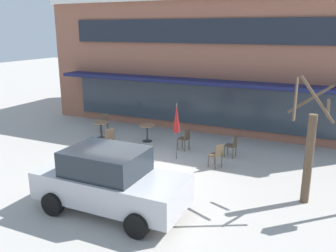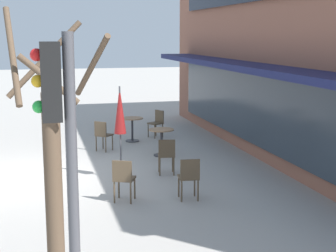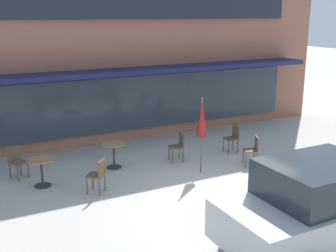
# 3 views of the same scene
# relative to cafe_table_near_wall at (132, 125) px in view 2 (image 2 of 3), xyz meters

# --- Properties ---
(ground_plane) EXTENTS (80.00, 80.00, 0.00)m
(ground_plane) POSITION_rel_cafe_table_near_wall_xyz_m (3.58, -3.08, -0.52)
(ground_plane) COLOR #ADA8A0
(cafe_table_near_wall) EXTENTS (0.70, 0.70, 0.76)m
(cafe_table_near_wall) POSITION_rel_cafe_table_near_wall_xyz_m (0.00, 0.00, 0.00)
(cafe_table_near_wall) COLOR #333338
(cafe_table_near_wall) RESTS_ON ground
(cafe_table_streetside) EXTENTS (0.70, 0.70, 0.76)m
(cafe_table_streetside) POSITION_rel_cafe_table_near_wall_xyz_m (2.16, 0.44, 0.00)
(cafe_table_streetside) COLOR #333338
(cafe_table_streetside) RESTS_ON ground
(patio_umbrella_green_folded) EXTENTS (0.28, 0.28, 2.20)m
(patio_umbrella_green_folded) POSITION_rel_cafe_table_near_wall_xyz_m (4.24, -1.05, 1.11)
(patio_umbrella_green_folded) COLOR #4C4C51
(patio_umbrella_green_folded) RESTS_ON ground
(cafe_chair_0) EXTENTS (0.46, 0.46, 0.89)m
(cafe_chair_0) POSITION_rel_cafe_table_near_wall_xyz_m (4.13, 0.09, 0.01)
(cafe_chair_0) COLOR brown
(cafe_chair_0) RESTS_ON ground
(cafe_chair_1) EXTENTS (0.53, 0.53, 0.89)m
(cafe_chair_1) POSITION_rel_cafe_table_near_wall_xyz_m (5.93, -1.27, 0.01)
(cafe_chair_1) COLOR brown
(cafe_chair_1) RESTS_ON ground
(cafe_chair_2) EXTENTS (0.44, 0.44, 0.89)m
(cafe_chair_2) POSITION_rel_cafe_table_near_wall_xyz_m (6.15, 0.05, 0.01)
(cafe_chair_2) COLOR brown
(cafe_chair_2) RESTS_ON ground
(cafe_chair_3) EXTENTS (0.57, 0.57, 0.89)m
(cafe_chair_3) POSITION_rel_cafe_table_near_wall_xyz_m (1.19, -1.09, 0.01)
(cafe_chair_3) COLOR brown
(cafe_chair_3) RESTS_ON ground
(cafe_chair_4) EXTENTS (0.54, 0.54, 0.89)m
(cafe_chair_4) POSITION_rel_cafe_table_near_wall_xyz_m (-0.49, 0.93, 0.01)
(cafe_chair_4) COLOR brown
(cafe_chair_4) RESTS_ON ground
(street_tree) EXTENTS (1.30, 1.34, 3.73)m
(street_tree) POSITION_rel_cafe_table_near_wall_xyz_m (9.04, -2.72, 1.10)
(street_tree) COLOR brown
(street_tree) RESTS_ON ground
(traffic_light_pole) EXTENTS (0.26, 0.44, 3.40)m
(traffic_light_pole) POSITION_rel_cafe_table_near_wall_xyz_m (10.61, -2.66, 1.78)
(traffic_light_pole) COLOR #47474C
(traffic_light_pole) RESTS_ON ground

